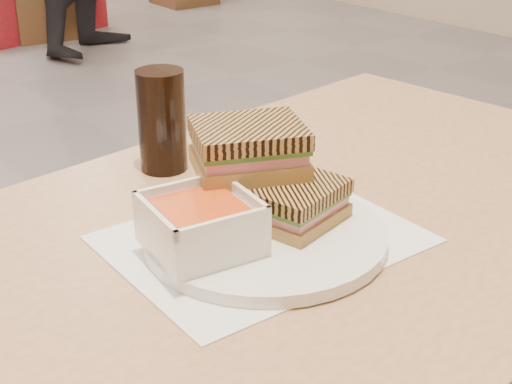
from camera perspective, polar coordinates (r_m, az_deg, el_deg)
main_table at (r=1.01m, az=2.76°, el=-7.89°), size 1.26×0.81×0.75m
tray_liner at (r=0.91m, az=0.49°, el=-3.59°), size 0.36×0.29×0.00m
plate at (r=0.90m, az=0.69°, el=-3.33°), size 0.29×0.29×0.02m
soup_bowl at (r=0.84m, az=-4.21°, el=-2.63°), size 0.13×0.13×0.06m
panini_lower at (r=0.90m, az=3.07°, el=-0.82°), size 0.13×0.11×0.05m
panini_upper at (r=0.92m, az=-0.55°, el=3.40°), size 0.17×0.16×0.06m
cola_glass at (r=1.08m, az=-7.19°, el=5.41°), size 0.07×0.07×0.15m
bg_chair_1l at (r=5.30m, az=-16.08°, el=13.81°), size 0.48×0.48×0.47m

